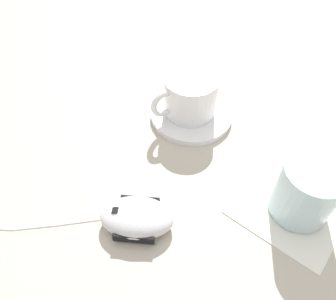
{
  "coord_description": "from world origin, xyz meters",
  "views": [
    {
      "loc": [
        0.21,
        -0.2,
        0.4
      ],
      "look_at": [
        -0.05,
        -0.02,
        0.03
      ],
      "focal_mm": 35.0,
      "sensor_mm": 36.0,
      "label": 1
    }
  ],
  "objects_px": {
    "computer_mouse": "(137,217)",
    "saucer": "(191,114)",
    "coffee_cup": "(189,95)",
    "drinking_glass": "(306,191)"
  },
  "relations": [
    {
      "from": "computer_mouse",
      "to": "saucer",
      "type": "bearing_deg",
      "value": 125.08
    },
    {
      "from": "coffee_cup",
      "to": "computer_mouse",
      "type": "xyz_separation_m",
      "value": [
        0.13,
        -0.18,
        -0.03
      ]
    },
    {
      "from": "saucer",
      "to": "computer_mouse",
      "type": "bearing_deg",
      "value": -54.92
    },
    {
      "from": "coffee_cup",
      "to": "computer_mouse",
      "type": "relative_size",
      "value": 1.04
    },
    {
      "from": "drinking_glass",
      "to": "computer_mouse",
      "type": "bearing_deg",
      "value": -117.8
    },
    {
      "from": "coffee_cup",
      "to": "computer_mouse",
      "type": "bearing_deg",
      "value": -53.4
    },
    {
      "from": "saucer",
      "to": "coffee_cup",
      "type": "relative_size",
      "value": 1.18
    },
    {
      "from": "saucer",
      "to": "coffee_cup",
      "type": "bearing_deg",
      "value": -157.23
    },
    {
      "from": "saucer",
      "to": "coffee_cup",
      "type": "distance_m",
      "value": 0.04
    },
    {
      "from": "saucer",
      "to": "computer_mouse",
      "type": "relative_size",
      "value": 1.23
    }
  ]
}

